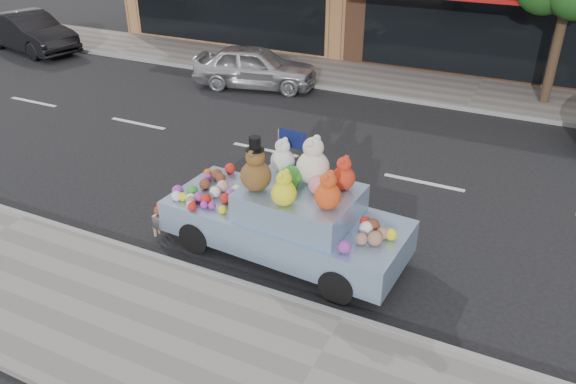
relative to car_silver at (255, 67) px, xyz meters
The scene contains 7 objects.
ground 7.87m from the car_silver, 32.63° to the right, with size 120.00×120.00×0.00m, color black.
far_sidewalk 7.01m from the car_silver, 19.00° to the left, with size 60.00×3.00×0.12m, color gray.
near_kerb 11.36m from the car_silver, 54.42° to the right, with size 60.00×0.12×0.13m, color gray.
far_kerb 6.67m from the car_silver, ahead, with size 60.00×0.12×0.13m, color gray.
car_silver is the anchor object (origin of this frame).
car_dark 10.05m from the car_silver, behind, with size 1.58×4.54×1.50m, color black.
art_car 9.41m from the car_silver, 57.83° to the right, with size 4.58×2.02×2.31m.
Camera 1 is at (2.10, -11.26, 5.87)m, focal length 35.00 mm.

